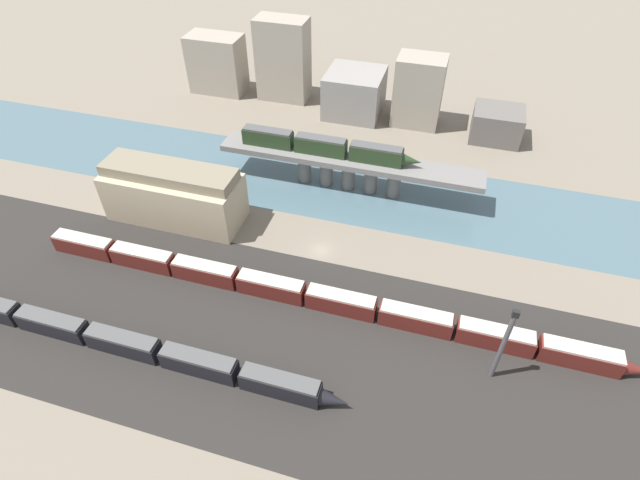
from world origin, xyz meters
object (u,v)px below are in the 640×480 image
(train_on_bridge, at_px, (327,146))
(signal_tower, at_px, (503,345))
(warehouse_building, at_px, (174,194))
(train_yard_near, at_px, (132,345))
(train_yard_mid, at_px, (313,296))

(train_on_bridge, distance_m, signal_tower, 59.28)
(warehouse_building, xyz_separation_m, signal_tower, (68.17, -22.29, 2.05))
(train_on_bridge, bearing_deg, signal_tower, -47.28)
(train_on_bridge, relative_size, signal_tower, 2.60)
(train_on_bridge, xyz_separation_m, signal_tower, (40.19, -43.53, -2.03))
(train_on_bridge, height_order, warehouse_building, warehouse_building)
(train_yard_near, bearing_deg, train_yard_mid, 36.08)
(warehouse_building, bearing_deg, train_yard_near, -73.62)
(train_yard_mid, xyz_separation_m, signal_tower, (32.05, -6.44, 6.25))
(train_yard_near, bearing_deg, signal_tower, 12.12)
(train_yard_near, relative_size, signal_tower, 4.54)
(train_yard_mid, distance_m, signal_tower, 33.29)
(train_yard_mid, relative_size, warehouse_building, 3.81)
(train_on_bridge, bearing_deg, train_yard_mid, -77.62)
(train_yard_near, distance_m, train_yard_mid, 32.06)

